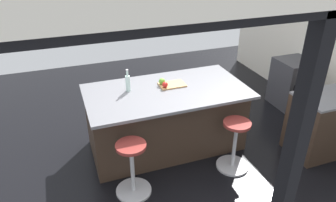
% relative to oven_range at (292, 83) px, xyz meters
% --- Properties ---
extents(ground_plane, '(7.82, 7.82, 0.00)m').
position_rel_oven_range_xyz_m(ground_plane, '(2.66, 0.58, -0.43)').
color(ground_plane, black).
extents(oven_range, '(0.60, 0.61, 0.87)m').
position_rel_oven_range_xyz_m(oven_range, '(0.00, 0.00, 0.00)').
color(oven_range, '#38383D').
rests_on(oven_range, ground_plane).
extents(kitchen_island, '(2.20, 1.18, 0.96)m').
position_rel_oven_range_xyz_m(kitchen_island, '(2.60, 0.46, 0.05)').
color(kitchen_island, '#38281E').
rests_on(kitchen_island, ground_plane).
extents(stool_by_window, '(0.44, 0.44, 0.72)m').
position_rel_oven_range_xyz_m(stool_by_window, '(1.90, 1.22, -0.10)').
color(stool_by_window, '#B7B7BC').
rests_on(stool_by_window, ground_plane).
extents(stool_middle, '(0.44, 0.44, 0.72)m').
position_rel_oven_range_xyz_m(stool_middle, '(3.29, 1.22, -0.10)').
color(stool_middle, '#B7B7BC').
rests_on(stool_middle, ground_plane).
extents(cutting_board, '(0.36, 0.24, 0.02)m').
position_rel_oven_range_xyz_m(cutting_board, '(2.47, 0.39, 0.53)').
color(cutting_board, tan).
rests_on(cutting_board, kitchen_island).
extents(apple_red, '(0.08, 0.08, 0.08)m').
position_rel_oven_range_xyz_m(apple_red, '(2.60, 0.45, 0.58)').
color(apple_red, red).
rests_on(apple_red, cutting_board).
extents(apple_green, '(0.09, 0.09, 0.09)m').
position_rel_oven_range_xyz_m(apple_green, '(2.61, 0.34, 0.59)').
color(apple_green, '#609E2D').
rests_on(apple_green, cutting_board).
extents(water_bottle, '(0.06, 0.06, 0.31)m').
position_rel_oven_range_xyz_m(water_bottle, '(3.09, 0.35, 0.65)').
color(water_bottle, silver).
rests_on(water_bottle, kitchen_island).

